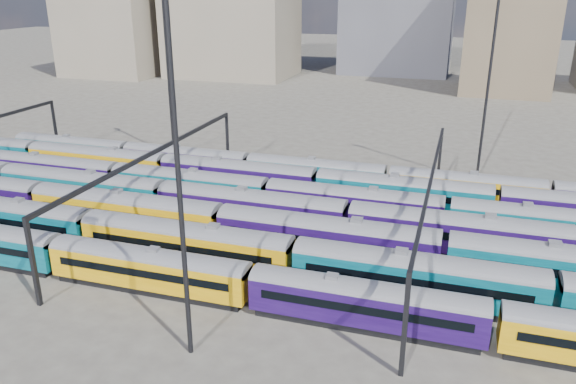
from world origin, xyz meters
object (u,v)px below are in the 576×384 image
(rake_2, at_px, (126,208))
(rake_0, at_px, (251,281))
(rake_1, at_px, (186,240))
(mast_2, at_px, (178,171))

(rake_2, bearing_deg, rake_0, -28.91)
(rake_1, height_order, mast_2, mast_2)
(rake_0, height_order, rake_1, rake_1)
(rake_1, distance_m, mast_2, 17.64)
(rake_2, distance_m, mast_2, 25.89)
(rake_1, xyz_separation_m, rake_2, (-9.63, 5.00, 0.09))
(rake_0, distance_m, rake_1, 9.85)
(rake_0, xyz_separation_m, rake_1, (-8.48, 5.00, 0.31))
(rake_2, relative_size, mast_2, 5.99)
(rake_2, xyz_separation_m, mast_2, (16.04, -17.00, 11.13))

